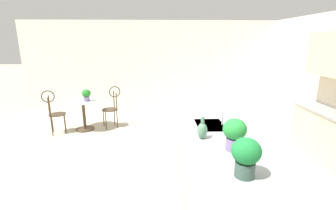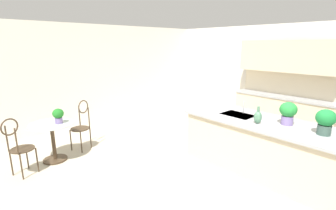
# 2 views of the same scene
# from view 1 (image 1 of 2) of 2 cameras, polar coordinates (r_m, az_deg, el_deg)

# --- Properties ---
(ground_plane) EXTENTS (40.00, 40.00, 0.00)m
(ground_plane) POSITION_cam_1_polar(r_m,az_deg,el_deg) (3.75, -3.47, -19.59)
(ground_plane) COLOR #B2A893
(wall_left_window) EXTENTS (0.12, 7.80, 2.70)m
(wall_left_window) POSITION_cam_1_polar(r_m,az_deg,el_deg) (7.39, -3.10, 8.96)
(wall_left_window) COLOR silver
(wall_left_window) RESTS_ON ground
(kitchen_island) EXTENTS (2.80, 1.06, 0.92)m
(kitchen_island) POSITION_cam_1_polar(r_m,az_deg,el_deg) (3.33, 11.62, -15.24)
(kitchen_island) COLOR beige
(kitchen_island) RESTS_ON ground
(bistro_table) EXTENTS (0.80, 0.80, 0.74)m
(bistro_table) POSITION_cam_1_polar(r_m,az_deg,el_deg) (6.18, -19.33, -1.62)
(bistro_table) COLOR #3D2D1E
(bistro_table) RESTS_ON ground
(chair_near_window) EXTENTS (0.49, 0.52, 1.04)m
(chair_near_window) POSITION_cam_1_polar(r_m,az_deg,el_deg) (6.17, -25.39, -1.06)
(chair_near_window) COLOR #3D2D1E
(chair_near_window) RESTS_ON ground
(chair_by_island) EXTENTS (0.50, 0.52, 1.04)m
(chair_by_island) POSITION_cam_1_polar(r_m,az_deg,el_deg) (6.17, -13.19, 0.02)
(chair_by_island) COLOR #3D2D1E
(chair_by_island) RESTS_ON ground
(sink_faucet) EXTENTS (0.02, 0.02, 0.22)m
(sink_faucet) POSITION_cam_1_polar(r_m,az_deg,el_deg) (3.64, 12.80, -2.93)
(sink_faucet) COLOR #B2B5BA
(sink_faucet) RESTS_ON kitchen_island
(potted_plant_on_table) EXTENTS (0.20, 0.20, 0.28)m
(potted_plant_on_table) POSITION_cam_1_polar(r_m,az_deg,el_deg) (5.98, -18.79, 2.38)
(potted_plant_on_table) COLOR #7A669E
(potted_plant_on_table) RESTS_ON bistro_table
(potted_plant_counter_near) EXTENTS (0.26, 0.26, 0.37)m
(potted_plant_counter_near) POSITION_cam_1_polar(r_m,az_deg,el_deg) (2.81, 15.49, -6.28)
(potted_plant_counter_near) COLOR #7A669E
(potted_plant_counter_near) RESTS_ON kitchen_island
(potted_plant_counter_far) EXTENTS (0.27, 0.27, 0.37)m
(potted_plant_counter_far) POSITION_cam_1_polar(r_m,az_deg,el_deg) (2.31, 17.99, -11.22)
(potted_plant_counter_far) COLOR #385147
(potted_plant_counter_far) RESTS_ON kitchen_island
(vase_on_counter) EXTENTS (0.13, 0.13, 0.29)m
(vase_on_counter) POSITION_cam_1_polar(r_m,az_deg,el_deg) (3.09, 8.14, -5.94)
(vase_on_counter) COLOR #4C7A5B
(vase_on_counter) RESTS_ON kitchen_island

